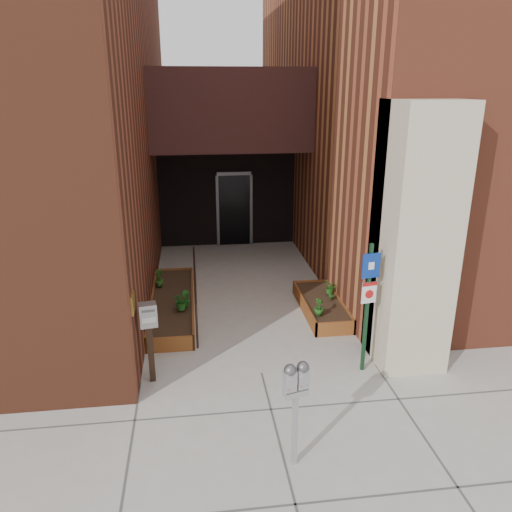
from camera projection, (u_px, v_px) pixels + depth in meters
name	position (u px, v px, depth m)	size (l,w,h in m)	color
ground	(262.00, 373.00, 8.40)	(80.00, 80.00, 0.00)	#9E9991
architecture	(219.00, 69.00, 13.21)	(20.00, 14.60, 10.00)	brown
planter_left	(173.00, 305.00, 10.70)	(0.90, 3.60, 0.30)	brown
planter_right	(321.00, 306.00, 10.61)	(0.80, 2.20, 0.30)	brown
handrail	(195.00, 278.00, 10.51)	(0.04, 3.34, 0.90)	black
parking_meter	(296.00, 387.00, 6.03)	(0.34, 0.20, 1.47)	#A8A7AA
sign_post	(368.00, 295.00, 8.04)	(0.31, 0.10, 2.26)	#13351D
payment_dropbox	(149.00, 326.00, 7.88)	(0.30, 0.25, 1.38)	black
shrub_left_a	(181.00, 301.00, 10.02)	(0.34, 0.34, 0.38)	#1C5819
shrub_left_b	(186.00, 298.00, 10.19)	(0.18, 0.18, 0.33)	#1B5317
shrub_left_c	(159.00, 279.00, 11.20)	(0.20, 0.20, 0.35)	#285618
shrub_left_d	(159.00, 277.00, 11.23)	(0.20, 0.20, 0.38)	#1E5317
shrub_right_a	(319.00, 307.00, 9.80)	(0.19, 0.19, 0.34)	#1D4F16
shrub_right_b	(331.00, 292.00, 10.51)	(0.17, 0.17, 0.32)	#20601B
shrub_right_c	(330.00, 287.00, 10.79)	(0.28, 0.28, 0.31)	#28631C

